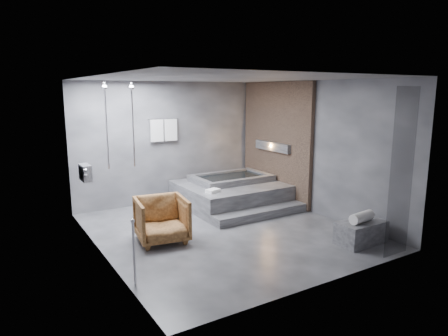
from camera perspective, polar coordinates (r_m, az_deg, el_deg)
room at (r=7.61m, az=1.66°, el=4.53°), size 5.00×5.04×2.82m
tub_deck at (r=9.23m, az=0.93°, el=-3.70°), size 2.20×2.00×0.50m
tub_step at (r=8.34m, az=5.29°, el=-6.49°), size 2.20×0.36×0.18m
concrete_bench at (r=7.32m, az=18.98°, el=-8.70°), size 0.86×0.47×0.39m
driftwood_chair at (r=7.04m, az=-8.89°, el=-7.30°), size 0.96×0.98×0.78m
rolled_towel at (r=7.20m, az=19.10°, el=-6.66°), size 0.52×0.24×0.18m
deck_towel at (r=8.33m, az=-1.60°, el=-3.27°), size 0.31×0.26×0.07m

